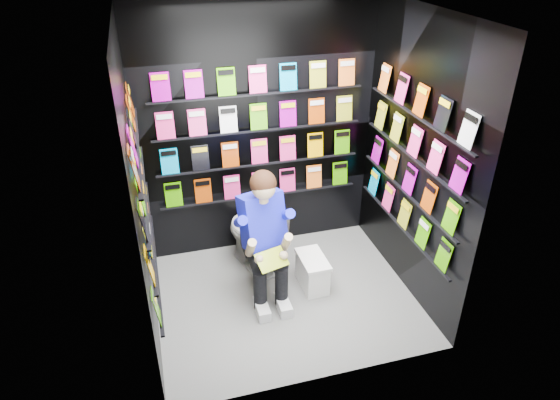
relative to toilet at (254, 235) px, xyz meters
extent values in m
plane|color=slate|center=(0.17, -0.60, -0.37)|extent=(2.40, 2.40, 0.00)
plane|color=white|center=(0.17, -0.60, 2.23)|extent=(2.40, 2.40, 0.00)
cube|color=black|center=(0.17, 0.40, 0.93)|extent=(2.40, 0.04, 2.60)
cube|color=black|center=(0.17, -1.60, 0.93)|extent=(2.40, 0.04, 2.60)
cube|color=black|center=(-1.03, -0.60, 0.93)|extent=(0.04, 2.00, 2.60)
cube|color=black|center=(1.37, -0.60, 0.93)|extent=(0.04, 2.00, 2.60)
imported|color=white|center=(0.00, 0.00, 0.00)|extent=(0.61, 0.84, 0.73)
cube|color=white|center=(0.47, -0.49, -0.22)|extent=(0.23, 0.41, 0.30)
cube|color=white|center=(0.47, -0.49, -0.05)|extent=(0.25, 0.43, 0.03)
cube|color=#289322|center=(0.00, -0.73, 0.21)|extent=(0.31, 0.23, 0.12)
camera|label=1|loc=(-0.88, -4.15, 2.82)|focal=32.00mm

